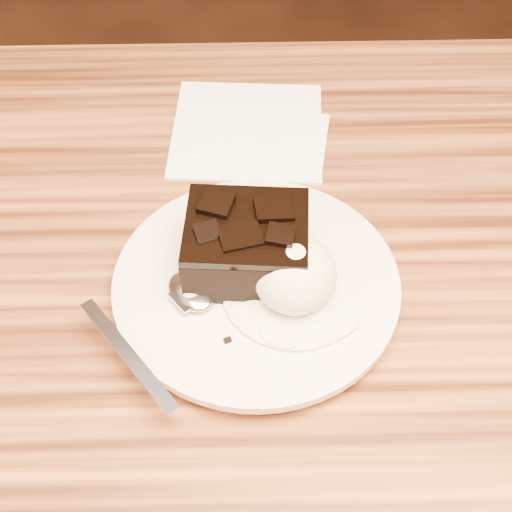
{
  "coord_description": "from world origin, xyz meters",
  "views": [
    {
      "loc": [
        -0.02,
        -0.37,
        1.27
      ],
      "look_at": [
        -0.01,
        0.03,
        0.79
      ],
      "focal_mm": 52.49,
      "sensor_mm": 36.0,
      "label": 1
    }
  ],
  "objects_px": {
    "plate": "(256,288)",
    "spoon": "(191,293)",
    "dining_table": "(261,494)",
    "napkin": "(247,129)",
    "ice_cream_scoop": "(295,274)",
    "brownie": "(247,247)"
  },
  "relations": [
    {
      "from": "spoon",
      "to": "napkin",
      "type": "bearing_deg",
      "value": 40.71
    },
    {
      "from": "plate",
      "to": "brownie",
      "type": "xyz_separation_m",
      "value": [
        -0.01,
        0.02,
        0.03
      ]
    },
    {
      "from": "dining_table",
      "to": "spoon",
      "type": "distance_m",
      "value": 0.4
    },
    {
      "from": "napkin",
      "to": "ice_cream_scoop",
      "type": "bearing_deg",
      "value": -81.33
    },
    {
      "from": "plate",
      "to": "napkin",
      "type": "height_order",
      "value": "plate"
    },
    {
      "from": "ice_cream_scoop",
      "to": "plate",
      "type": "bearing_deg",
      "value": 155.68
    },
    {
      "from": "plate",
      "to": "napkin",
      "type": "distance_m",
      "value": 0.22
    },
    {
      "from": "plate",
      "to": "spoon",
      "type": "relative_size",
      "value": 1.3
    },
    {
      "from": "brownie",
      "to": "spoon",
      "type": "distance_m",
      "value": 0.06
    },
    {
      "from": "dining_table",
      "to": "napkin",
      "type": "height_order",
      "value": "napkin"
    },
    {
      "from": "plate",
      "to": "brownie",
      "type": "bearing_deg",
      "value": 114.49
    },
    {
      "from": "brownie",
      "to": "napkin",
      "type": "xyz_separation_m",
      "value": [
        0.0,
        0.2,
        -0.04
      ]
    },
    {
      "from": "brownie",
      "to": "spoon",
      "type": "relative_size",
      "value": 0.54
    },
    {
      "from": "brownie",
      "to": "spoon",
      "type": "bearing_deg",
      "value": -144.86
    },
    {
      "from": "spoon",
      "to": "brownie",
      "type": "bearing_deg",
      "value": -2.06
    },
    {
      "from": "plate",
      "to": "ice_cream_scoop",
      "type": "bearing_deg",
      "value": -24.32
    },
    {
      "from": "spoon",
      "to": "dining_table",
      "type": "bearing_deg",
      "value": -43.79
    },
    {
      "from": "plate",
      "to": "napkin",
      "type": "relative_size",
      "value": 1.57
    },
    {
      "from": "dining_table",
      "to": "plate",
      "type": "height_order",
      "value": "plate"
    },
    {
      "from": "plate",
      "to": "spoon",
      "type": "height_order",
      "value": "spoon"
    },
    {
      "from": "brownie",
      "to": "plate",
      "type": "bearing_deg",
      "value": -65.51
    },
    {
      "from": "ice_cream_scoop",
      "to": "spoon",
      "type": "xyz_separation_m",
      "value": [
        -0.08,
        -0.0,
        -0.02
      ]
    }
  ]
}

